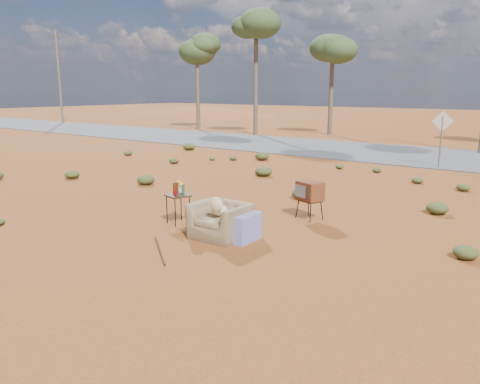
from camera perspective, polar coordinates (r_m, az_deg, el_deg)
The scene contains 13 objects.
ground at distance 9.69m, azimuth -3.73°, elevation -5.56°, with size 140.00×140.00×0.00m, color brown.
highway at distance 23.00m, azimuth 21.21°, elevation 4.16°, with size 140.00×7.00×0.04m, color #565659.
dirt_mound at distance 54.64m, azimuth -4.78°, elevation 9.23°, with size 26.00×18.00×2.00m, color brown.
armchair at distance 9.54m, azimuth -1.92°, elevation -3.04°, with size 1.28×0.82×0.95m.
tv_unit at distance 10.97m, azimuth 8.51°, elevation 0.07°, with size 0.67×0.61×0.90m.
side_table at distance 10.62m, azimuth -7.55°, elevation -0.16°, with size 0.57×0.57×0.95m.
rusty_bar at distance 9.00m, azimuth -9.75°, elevation -6.99°, with size 0.04×0.04×1.61m, color #492413.
road_sign at distance 19.59m, azimuth 23.40°, elevation 7.06°, with size 0.78×0.06×2.19m.
eucalyptus_far_left at distance 36.24m, azimuth -5.28°, elevation 17.03°, with size 3.20×3.20×7.10m.
eucalyptus_left at distance 31.87m, azimuth 1.98°, elevation 19.49°, with size 3.20×3.20×8.10m.
eucalyptus_near_left at distance 32.30m, azimuth 11.25°, elevation 16.55°, with size 3.20×3.20×6.60m.
utility_pole_west at distance 45.22m, azimuth -21.19°, elevation 13.07°, with size 1.40×0.20×8.00m.
scrub_patch at distance 13.60m, azimuth 5.63°, elevation 0.27°, with size 17.49×8.07×0.33m.
Camera 1 is at (5.98, -7.02, 2.98)m, focal length 35.00 mm.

